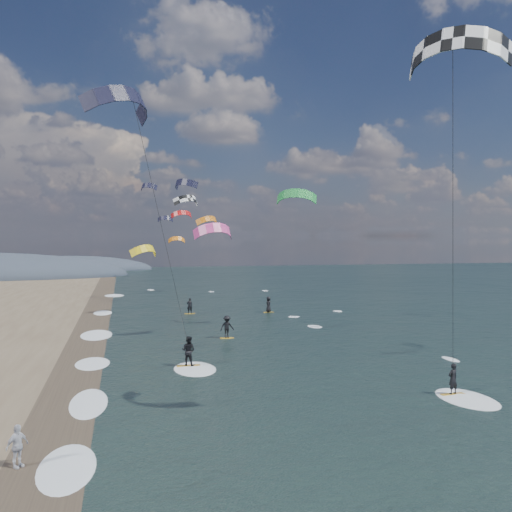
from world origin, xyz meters
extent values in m
plane|color=black|center=(0.00, 0.00, 0.00)|extent=(260.00, 260.00, 0.00)
cube|color=#382D23|center=(-12.00, 10.00, 0.00)|extent=(3.00, 240.00, 0.00)
ellipsoid|color=#3D4756|center=(-22.00, 120.00, 0.00)|extent=(40.00, 18.00, 7.00)
cube|color=gold|center=(7.44, 3.18, 0.03)|extent=(1.30, 0.39, 0.06)
imported|color=black|center=(7.44, 3.18, 0.86)|extent=(0.67, 0.53, 1.60)
ellipsoid|color=white|center=(7.74, 2.38, 0.00)|extent=(2.60, 4.20, 0.12)
cylinder|color=black|center=(5.44, 0.18, 8.65)|extent=(0.02, 0.02, 16.38)
cube|color=gold|center=(-5.20, 12.82, 0.03)|extent=(1.46, 0.45, 0.07)
imported|color=black|center=(-5.20, 12.82, 1.00)|extent=(1.14, 1.07, 1.86)
ellipsoid|color=white|center=(-4.90, 12.02, 0.00)|extent=(2.60, 4.20, 0.12)
cylinder|color=black|center=(-6.95, 9.82, 8.37)|extent=(0.02, 0.02, 15.76)
cube|color=gold|center=(-1.05, 22.02, 0.03)|extent=(1.10, 0.35, 0.05)
imported|color=black|center=(-1.05, 22.02, 0.95)|extent=(1.27, 0.90, 1.79)
cube|color=gold|center=(6.11, 36.35, 0.03)|extent=(1.10, 0.35, 0.05)
imported|color=black|center=(6.11, 36.35, 0.88)|extent=(0.74, 0.93, 1.67)
cube|color=gold|center=(-2.32, 37.17, 0.03)|extent=(1.10, 0.35, 0.05)
imported|color=black|center=(-2.32, 37.17, 0.86)|extent=(0.61, 0.41, 1.62)
ellipsoid|color=white|center=(-10.80, -2.00, 0.00)|extent=(2.40, 5.40, 0.11)
ellipsoid|color=white|center=(-10.80, 6.00, 0.00)|extent=(2.40, 5.40, 0.11)
ellipsoid|color=white|center=(-10.80, 15.00, 0.00)|extent=(2.40, 5.40, 0.11)
ellipsoid|color=white|center=(-10.80, 26.00, 0.00)|extent=(2.40, 5.40, 0.11)
ellipsoid|color=white|center=(-10.80, 40.00, 0.00)|extent=(2.40, 5.40, 0.11)
ellipsoid|color=white|center=(-10.80, 58.00, 0.00)|extent=(2.40, 5.40, 0.11)
imported|color=silver|center=(-12.95, -1.57, 0.78)|extent=(0.89, 0.93, 1.55)
camera|label=1|loc=(-9.23, -23.04, 8.27)|focal=40.00mm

